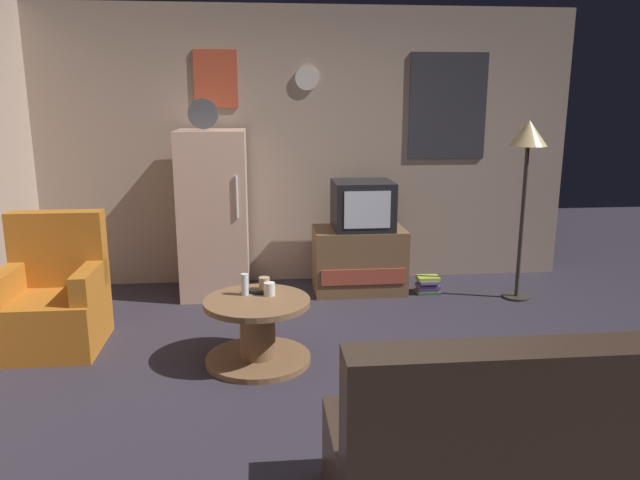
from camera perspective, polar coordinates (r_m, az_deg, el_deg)
ground_plane at (r=3.87m, az=1.31°, el=-13.98°), size 12.00×12.00×0.00m
wall_with_art at (r=5.90m, az=-1.42°, el=8.75°), size 5.20×0.12×2.61m
fridge at (r=5.55m, az=-9.98°, el=2.48°), size 0.60×0.62×1.77m
tv_stand at (r=5.66m, az=3.69°, el=-1.88°), size 0.84×0.53×0.60m
crt_tv at (r=5.55m, az=4.05°, el=3.31°), size 0.54×0.51×0.44m
standing_lamp at (r=5.55m, az=19.00°, el=8.26°), size 0.32×0.32×1.59m
coffee_table at (r=4.18m, az=-5.90°, el=-8.52°), size 0.72×0.72×0.45m
wine_glass at (r=4.18m, az=-7.12°, el=-4.18°), size 0.05×0.05×0.15m
mug_ceramic_white at (r=4.16m, az=-4.79°, el=-4.63°), size 0.08×0.08×0.09m
mug_ceramic_tan at (r=4.29m, az=-5.28°, el=-4.10°), size 0.08×0.08×0.09m
remote_control at (r=4.23m, az=-6.37°, el=-4.87°), size 0.15×0.11×0.02m
armchair at (r=4.80m, az=-23.83°, el=-5.28°), size 0.68×0.68×0.96m
couch at (r=2.80m, az=19.95°, el=-18.97°), size 1.70×0.80×0.92m
book_stack at (r=5.72m, az=10.12°, el=-4.17°), size 0.22×0.18×0.16m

